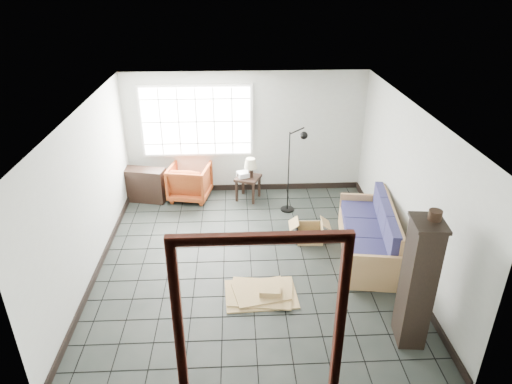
{
  "coord_description": "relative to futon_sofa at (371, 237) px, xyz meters",
  "views": [
    {
      "loc": [
        -0.22,
        -6.35,
        4.46
      ],
      "look_at": [
        0.1,
        0.3,
        1.14
      ],
      "focal_mm": 32.0,
      "sensor_mm": 36.0,
      "label": 1
    }
  ],
  "objects": [
    {
      "name": "ground",
      "position": [
        -2.05,
        -0.13,
        -0.34
      ],
      "size": [
        5.5,
        5.5,
        0.0
      ],
      "primitive_type": "plane",
      "color": "black",
      "rests_on": "ground"
    },
    {
      "name": "room_shell",
      "position": [
        -2.05,
        -0.1,
        1.34
      ],
      "size": [
        5.02,
        5.52,
        2.61
      ],
      "color": "#ACAFA8",
      "rests_on": "ground"
    },
    {
      "name": "window_panel",
      "position": [
        -3.05,
        2.57,
        1.26
      ],
      "size": [
        2.32,
        0.08,
        1.52
      ],
      "color": "silver",
      "rests_on": "ground"
    },
    {
      "name": "doorway_trim",
      "position": [
        -2.05,
        -2.83,
        1.04
      ],
      "size": [
        1.8,
        0.08,
        2.2
      ],
      "color": "#39130D",
      "rests_on": "ground"
    },
    {
      "name": "futon_sofa",
      "position": [
        0.0,
        0.0,
        0.0
      ],
      "size": [
        1.08,
        2.18,
        0.93
      ],
      "rotation": [
        0.0,
        0.0,
        -0.15
      ],
      "color": "#A7744B",
      "rests_on": "ground"
    },
    {
      "name": "armchair",
      "position": [
        -3.24,
        2.27,
        0.08
      ],
      "size": [
        0.94,
        0.9,
        0.83
      ],
      "primitive_type": "imported",
      "rotation": [
        0.0,
        0.0,
        2.95
      ],
      "color": "maroon",
      "rests_on": "ground"
    },
    {
      "name": "side_table",
      "position": [
        -2.02,
        2.17,
        0.09
      ],
      "size": [
        0.61,
        0.61,
        0.51
      ],
      "rotation": [
        0.0,
        0.0,
        -0.39
      ],
      "color": "black",
      "rests_on": "ground"
    },
    {
      "name": "table_lamp",
      "position": [
        -1.96,
        2.16,
        0.46
      ],
      "size": [
        0.3,
        0.3,
        0.41
      ],
      "rotation": [
        0.0,
        0.0,
        0.14
      ],
      "color": "black",
      "rests_on": "side_table"
    },
    {
      "name": "projector",
      "position": [
        -2.09,
        2.19,
        0.23
      ],
      "size": [
        0.35,
        0.31,
        0.1
      ],
      "rotation": [
        0.0,
        0.0,
        0.35
      ],
      "color": "silver",
      "rests_on": "side_table"
    },
    {
      "name": "floor_lamp",
      "position": [
        -1.12,
        1.57,
        0.61
      ],
      "size": [
        0.46,
        0.32,
        1.78
      ],
      "rotation": [
        0.0,
        0.0,
        -0.02
      ],
      "color": "black",
      "rests_on": "ground"
    },
    {
      "name": "console_shelf",
      "position": [
        -4.2,
        2.22,
        0.02
      ],
      "size": [
        0.96,
        0.54,
        0.71
      ],
      "rotation": [
        0.0,
        0.0,
        -0.21
      ],
      "color": "black",
      "rests_on": "ground"
    },
    {
      "name": "tall_shelf",
      "position": [
        -0.03,
        -1.99,
        0.58
      ],
      "size": [
        0.42,
        0.52,
        1.79
      ],
      "rotation": [
        0.0,
        0.0,
        -0.1
      ],
      "color": "black",
      "rests_on": "ground"
    },
    {
      "name": "pot",
      "position": [
        0.05,
        -1.95,
        1.52
      ],
      "size": [
        0.17,
        0.17,
        0.12
      ],
      "rotation": [
        0.0,
        0.0,
        -0.08
      ],
      "color": "black",
      "rests_on": "tall_shelf"
    },
    {
      "name": "open_box",
      "position": [
        -0.97,
        0.46,
        -0.18
      ],
      "size": [
        0.75,
        0.39,
        0.42
      ],
      "rotation": [
        0.0,
        0.0,
        -0.04
      ],
      "color": "#9E764C",
      "rests_on": "ground"
    },
    {
      "name": "cardboard_pile",
      "position": [
        -1.91,
        -1.02,
        -0.29
      ],
      "size": [
        1.1,
        0.82,
        0.16
      ],
      "rotation": [
        0.0,
        0.0,
        -0.0
      ],
      "color": "#9E764C",
      "rests_on": "ground"
    }
  ]
}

